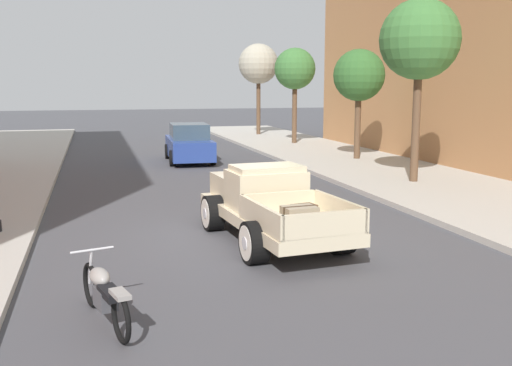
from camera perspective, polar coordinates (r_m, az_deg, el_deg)
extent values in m
plane|color=#47474C|center=(12.94, -0.84, -5.06)|extent=(140.00, 140.00, 0.00)
cube|color=beige|center=(12.31, 1.58, -3.24)|extent=(2.19, 5.04, 0.24)
cube|color=beige|center=(12.52, 0.99, -0.58)|extent=(1.65, 1.23, 0.80)
cube|color=beige|center=(12.40, 1.08, 1.47)|extent=(1.51, 1.06, 0.12)
cube|color=#3D4C5B|center=(13.02, 0.07, 0.52)|extent=(1.32, 0.16, 0.44)
cube|color=beige|center=(13.75, -1.01, -0.27)|extent=(1.45, 1.61, 0.52)
cube|color=silver|center=(14.49, -2.06, 0.15)|extent=(0.69, 0.16, 0.47)
cube|color=beige|center=(11.02, 4.33, -4.02)|extent=(1.87, 2.24, 0.04)
cube|color=beige|center=(10.67, 0.39, -3.24)|extent=(0.26, 2.10, 0.44)
cube|color=beige|center=(11.33, 8.07, -2.57)|extent=(0.26, 2.10, 0.44)
cube|color=beige|center=(10.09, 6.76, -4.04)|extent=(1.62, 0.22, 0.44)
cube|color=beige|center=(11.88, 2.30, -1.93)|extent=(1.62, 0.22, 0.44)
cylinder|color=black|center=(13.29, -4.21, -2.92)|extent=(0.43, 0.83, 0.80)
cylinder|color=silver|center=(13.24, -4.98, -2.98)|extent=(0.07, 0.65, 0.66)
cylinder|color=silver|center=(13.24, -5.02, -2.98)|extent=(0.04, 0.24, 0.24)
cylinder|color=black|center=(13.89, 2.91, -2.36)|extent=(0.43, 0.83, 0.80)
cylinder|color=silver|center=(13.96, 3.61, -2.31)|extent=(0.07, 0.65, 0.66)
cylinder|color=silver|center=(13.97, 3.65, -2.30)|extent=(0.04, 0.24, 0.24)
cylinder|color=black|center=(10.80, -0.15, -5.80)|extent=(0.43, 0.83, 0.80)
cylinder|color=silver|center=(10.74, -1.08, -5.89)|extent=(0.07, 0.65, 0.66)
cylinder|color=silver|center=(10.74, -1.13, -5.90)|extent=(0.04, 0.24, 0.24)
cylinder|color=black|center=(11.53, 8.27, -4.92)|extent=(0.43, 0.83, 0.80)
cylinder|color=silver|center=(11.62, 9.07, -4.83)|extent=(0.07, 0.65, 0.66)
cylinder|color=silver|center=(11.63, 9.11, -4.82)|extent=(0.04, 0.24, 0.24)
cube|color=gray|center=(10.59, 4.26, -3.36)|extent=(0.64, 0.49, 0.40)
cube|color=#3D2D1E|center=(10.59, 4.26, -3.36)|extent=(0.62, 0.10, 0.42)
cube|color=brown|center=(11.34, 4.71, -2.81)|extent=(0.50, 0.40, 0.28)
torus|color=black|center=(9.11, -15.82, -9.54)|extent=(0.24, 0.67, 0.67)
torus|color=black|center=(7.80, -13.02, -12.71)|extent=(0.24, 0.67, 0.67)
cube|color=#4C4C51|center=(8.39, -14.46, -10.80)|extent=(0.35, 0.49, 0.28)
ellipsoid|color=gray|center=(8.54, -14.99, -8.81)|extent=(0.39, 0.57, 0.24)
cube|color=black|center=(8.11, -14.00, -10.36)|extent=(0.36, 0.60, 0.10)
cylinder|color=silver|center=(8.96, -15.81, -7.84)|extent=(0.11, 0.26, 0.58)
cylinder|color=silver|center=(8.77, -15.69, -6.31)|extent=(0.61, 0.19, 0.04)
cube|color=gray|center=(7.68, -13.12, -10.50)|extent=(0.28, 0.43, 0.06)
cube|color=#284293|center=(25.35, -6.54, 3.45)|extent=(1.93, 4.38, 0.80)
cube|color=#384C5B|center=(25.13, -6.53, 5.04)|extent=(1.62, 2.07, 0.64)
cylinder|color=black|center=(26.58, -8.60, 3.07)|extent=(0.25, 0.67, 0.66)
cylinder|color=black|center=(26.75, -5.07, 3.18)|extent=(0.25, 0.67, 0.66)
cylinder|color=black|center=(24.03, -8.15, 2.41)|extent=(0.25, 0.67, 0.66)
cylinder|color=black|center=(24.21, -4.25, 2.53)|extent=(0.25, 0.67, 0.66)
cylinder|color=brown|center=(19.68, 15.32, 5.34)|extent=(0.26, 0.26, 3.59)
sphere|color=#3D7538|center=(19.69, 15.67, 13.34)|extent=(2.54, 2.54, 2.54)
cylinder|color=brown|center=(25.46, 9.87, 5.42)|extent=(0.26, 0.26, 2.71)
sphere|color=#33662D|center=(25.40, 10.01, 10.32)|extent=(2.18, 2.18, 2.18)
cylinder|color=brown|center=(32.04, 3.77, 6.75)|extent=(0.26, 0.26, 3.16)
sphere|color=#3D7538|center=(32.01, 3.82, 11.06)|extent=(2.21, 2.21, 2.21)
cylinder|color=brown|center=(37.79, 0.24, 7.45)|extent=(0.26, 0.26, 3.52)
sphere|color=#ADA893|center=(37.79, 0.24, 11.55)|extent=(2.52, 2.52, 2.52)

